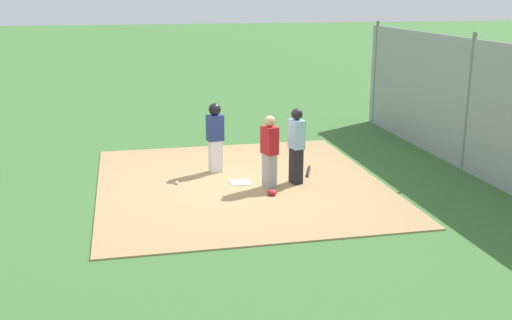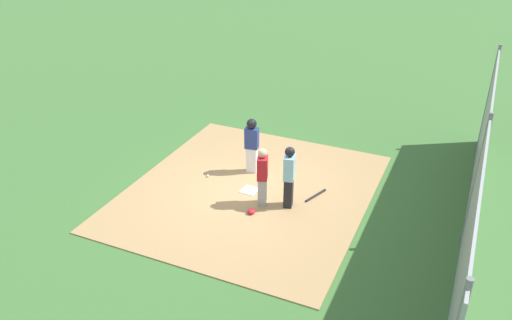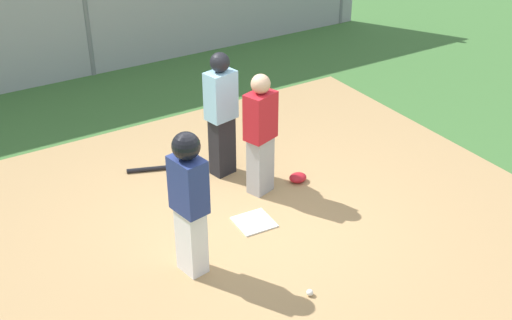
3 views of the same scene
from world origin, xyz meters
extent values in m
plane|color=#3D6B33|center=(0.00, 0.00, 0.00)|extent=(140.00, 140.00, 0.00)
cube|color=#A88456|center=(0.00, 0.00, 0.01)|extent=(7.20, 6.40, 0.03)
cube|color=white|center=(0.00, 0.00, 0.04)|extent=(0.46, 0.46, 0.02)
cube|color=#9E9EA3|center=(-0.45, -0.58, 0.42)|extent=(0.35, 0.30, 0.78)
cube|color=#B21923|center=(-0.45, -0.58, 1.11)|extent=(0.44, 0.37, 0.61)
sphere|color=tan|center=(-0.45, -0.58, 1.54)|extent=(0.24, 0.24, 0.24)
cube|color=black|center=(-0.27, -1.25, 0.44)|extent=(0.34, 0.28, 0.82)
cube|color=#8CC1E0|center=(-0.27, -1.25, 1.18)|extent=(0.43, 0.33, 0.65)
sphere|color=black|center=(-0.27, -1.25, 1.63)|extent=(0.26, 0.26, 0.26)
cube|color=silver|center=(1.03, 0.40, 0.42)|extent=(0.27, 0.33, 0.78)
cube|color=navy|center=(1.03, 0.40, 1.12)|extent=(0.32, 0.42, 0.62)
sphere|color=tan|center=(1.03, 0.40, 1.55)|extent=(0.24, 0.24, 0.24)
sphere|color=black|center=(1.03, 0.40, 1.57)|extent=(0.29, 0.29, 0.29)
cylinder|color=black|center=(0.47, -1.78, 0.06)|extent=(0.80, 0.35, 0.06)
ellipsoid|color=#B21923|center=(-1.00, -0.51, 0.09)|extent=(0.24, 0.20, 0.12)
sphere|color=white|center=(0.20, 1.43, 0.07)|extent=(0.07, 0.07, 0.07)
cube|color=#38383D|center=(0.00, -10.26, 0.02)|extent=(18.00, 5.20, 0.04)
camera|label=1|loc=(-13.31, 2.53, 4.30)|focal=43.42mm
camera|label=2|loc=(-11.31, -5.27, 7.64)|focal=36.78mm
camera|label=3|loc=(3.51, 5.71, 4.71)|focal=47.11mm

